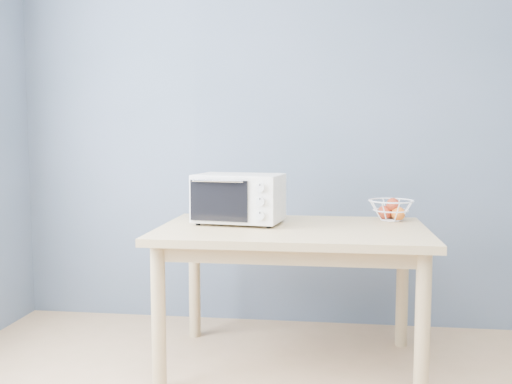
# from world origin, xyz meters

# --- Properties ---
(room) EXTENTS (4.01, 4.51, 2.61)m
(room) POSITION_xyz_m (0.00, 0.00, 1.30)
(room) COLOR tan
(room) RESTS_ON ground
(dining_table) EXTENTS (1.40, 0.90, 0.75)m
(dining_table) POSITION_xyz_m (-0.13, 1.52, 0.65)
(dining_table) COLOR tan
(dining_table) RESTS_ON ground
(toaster_oven) EXTENTS (0.50, 0.38, 0.27)m
(toaster_oven) POSITION_xyz_m (-0.45, 1.60, 0.89)
(toaster_oven) COLOR white
(toaster_oven) RESTS_ON dining_table
(fruit_basket) EXTENTS (0.31, 0.31, 0.13)m
(fruit_basket) POSITION_xyz_m (0.41, 1.82, 0.82)
(fruit_basket) COLOR white
(fruit_basket) RESTS_ON dining_table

